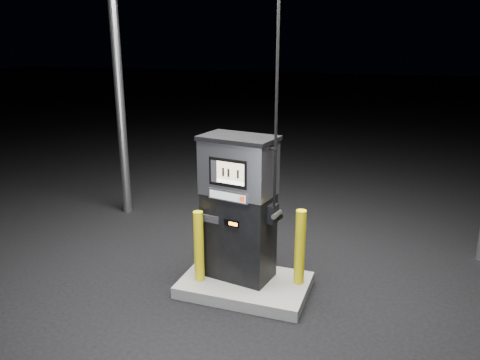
% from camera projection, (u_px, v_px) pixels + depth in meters
% --- Properties ---
extents(ground, '(80.00, 80.00, 0.00)m').
position_uv_depth(ground, '(245.00, 290.00, 6.02)').
color(ground, black).
rests_on(ground, ground).
extents(pump_island, '(1.60, 1.00, 0.15)m').
position_uv_depth(pump_island, '(245.00, 285.00, 6.00)').
color(pump_island, slate).
rests_on(pump_island, ground).
extents(fuel_dispenser, '(1.06, 0.69, 3.83)m').
position_uv_depth(fuel_dispenser, '(239.00, 207.00, 5.83)').
color(fuel_dispenser, black).
rests_on(fuel_dispenser, pump_island).
extents(bollard_left, '(0.13, 0.13, 0.93)m').
position_uv_depth(bollard_left, '(199.00, 246.00, 5.86)').
color(bollard_left, '#DAC60C').
rests_on(bollard_left, pump_island).
extents(bollard_right, '(0.14, 0.14, 0.97)m').
position_uv_depth(bollard_right, '(300.00, 247.00, 5.78)').
color(bollard_right, '#DAC60C').
rests_on(bollard_right, pump_island).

